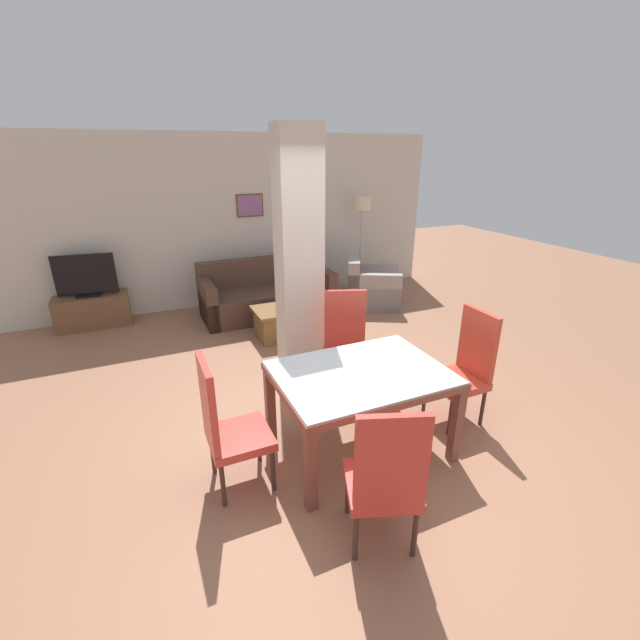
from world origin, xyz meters
TOP-DOWN VIEW (x-y plane):
  - ground_plane at (0.00, 0.00)m, footprint 18.00×18.00m
  - back_wall at (0.00, 4.31)m, footprint 7.20×0.09m
  - divider_pillar at (0.06, 1.51)m, footprint 0.46×0.33m
  - dining_table at (0.00, 0.00)m, footprint 1.40×1.03m
  - dining_chair_far_right at (0.35, 0.94)m, footprint 0.59×0.59m
  - dining_chair_head_right at (1.13, 0.00)m, footprint 0.46×0.46m
  - dining_chair_head_left at (-1.13, 0.00)m, footprint 0.46×0.46m
  - dining_chair_near_left at (-0.35, -0.95)m, footprint 0.59×0.59m
  - sofa at (0.28, 3.51)m, footprint 2.03×0.88m
  - armchair at (1.99, 3.20)m, footprint 1.14×1.13m
  - coffee_table at (0.19, 2.55)m, footprint 0.76×0.58m
  - bottle at (0.28, 2.42)m, footprint 0.07×0.07m
  - tv_stand at (-2.23, 4.03)m, footprint 1.00×0.40m
  - tv_screen at (-2.23, 4.03)m, footprint 0.81×0.24m
  - floor_lamp at (2.19, 3.96)m, footprint 0.30×0.30m

SIDE VIEW (x-z plane):
  - ground_plane at x=0.00m, z-range 0.00..0.00m
  - coffee_table at x=0.19m, z-range 0.01..0.42m
  - tv_stand at x=-2.23m, z-range 0.00..0.48m
  - armchair at x=1.99m, z-range -0.12..0.69m
  - sofa at x=0.28m, z-range -0.13..0.71m
  - bottle at x=0.28m, z-range 0.38..0.67m
  - dining_chair_far_right at x=0.35m, z-range 0.02..1.11m
  - dining_chair_head_right at x=1.13m, z-range 0.02..1.11m
  - dining_chair_head_left at x=-1.13m, z-range 0.02..1.11m
  - dining_chair_near_left at x=-0.35m, z-range 0.02..1.11m
  - dining_table at x=0.00m, z-range 0.22..0.98m
  - tv_screen at x=-2.23m, z-range 0.47..1.08m
  - divider_pillar at x=0.06m, z-range 0.00..2.70m
  - back_wall at x=0.00m, z-range 0.00..2.70m
  - floor_lamp at x=2.19m, z-range 0.57..2.26m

